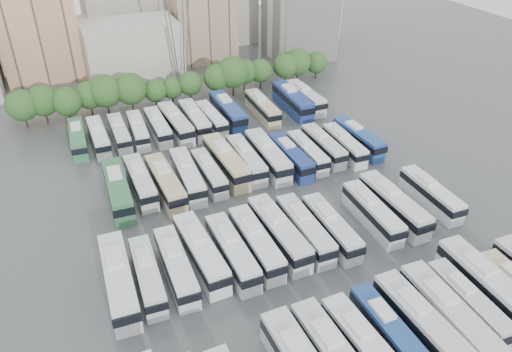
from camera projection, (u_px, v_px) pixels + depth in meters
name	position (u px, v px, depth m)	size (l,w,h in m)	color
ground	(272.00, 217.00, 67.37)	(220.00, 220.00, 0.00)	#424447
tree_line	(177.00, 82.00, 97.42)	(64.95, 7.77, 8.25)	black
city_buildings	(115.00, 28.00, 116.56)	(102.00, 35.00, 20.00)	#9E998E
apartment_tower	(300.00, 2.00, 116.93)	(14.00, 14.00, 26.00)	silver
bus_r0_s6	(366.00, 349.00, 46.91)	(3.17, 12.22, 3.80)	silver
bus_r0_s7	(388.00, 330.00, 49.00)	(2.48, 10.88, 3.41)	navy
bus_r0_s8	(422.00, 325.00, 49.17)	(3.01, 12.95, 4.05)	silver
bus_r0_s9	(448.00, 316.00, 50.09)	(3.34, 13.32, 4.15)	silver
bus_r0_s10	(468.00, 303.00, 51.99)	(2.84, 11.26, 3.51)	silver
bus_r0_s11	(488.00, 286.00, 53.51)	(3.35, 13.67, 4.26)	silver
bus_r1_s0	(119.00, 280.00, 54.44)	(3.43, 13.35, 4.15)	silver
bus_r1_s1	(148.00, 275.00, 55.45)	(2.96, 11.32, 3.52)	silver
bus_r1_s2	(176.00, 266.00, 56.59)	(2.84, 11.87, 3.71)	silver
bus_r1_s3	(201.00, 252.00, 58.40)	(3.30, 12.79, 3.98)	silver
bus_r1_s4	(232.00, 252.00, 58.59)	(2.74, 12.18, 3.82)	silver
bus_r1_s5	(256.00, 243.00, 59.97)	(2.71, 12.20, 3.82)	silver
bus_r1_s6	(279.00, 232.00, 61.46)	(3.15, 13.04, 4.07)	silver
bus_r1_s7	(305.00, 229.00, 62.23)	(2.83, 12.15, 3.80)	silver
bus_r1_s8	(331.00, 227.00, 62.64)	(2.78, 11.76, 3.67)	silver
bus_r1_s10	(372.00, 213.00, 65.27)	(3.05, 11.87, 3.69)	silver
bus_r1_s11	(394.00, 204.00, 66.52)	(2.88, 12.94, 4.05)	silver
bus_r1_s13	(431.00, 194.00, 69.06)	(2.83, 11.51, 3.59)	white
bus_r2_s1	(118.00, 190.00, 69.49)	(3.40, 13.16, 4.09)	#2E6C40
bus_r2_s2	(140.00, 181.00, 71.66)	(2.68, 11.87, 3.72)	silver
bus_r2_s3	(166.00, 183.00, 71.09)	(3.15, 12.75, 3.98)	tan
bus_r2_s4	(187.00, 176.00, 72.77)	(3.32, 12.57, 3.91)	silver
bus_r2_s5	(209.00, 173.00, 73.95)	(2.42, 10.98, 3.44)	silver
bus_r2_s6	(226.00, 161.00, 76.02)	(3.25, 13.40, 4.18)	#C5B887
bus_r2_s7	(246.00, 159.00, 76.91)	(2.93, 12.06, 3.76)	silver
bus_r2_s8	(268.00, 155.00, 77.60)	(3.27, 13.22, 4.12)	silver
bus_r2_s9	(290.00, 156.00, 77.78)	(2.62, 11.88, 3.73)	navy
bus_r2_s10	(307.00, 152.00, 79.15)	(2.66, 11.02, 3.44)	silver
bus_r2_s11	(323.00, 146.00, 80.88)	(2.69, 11.46, 3.58)	silver
bus_r2_s12	(344.00, 145.00, 81.16)	(2.90, 11.38, 3.54)	silver
bus_r2_s13	(358.00, 138.00, 82.98)	(3.10, 12.00, 3.74)	navy
bus_r3_s0	(78.00, 138.00, 83.00)	(3.05, 11.48, 3.57)	#307148
bus_r3_s1	(99.00, 137.00, 83.51)	(2.53, 11.39, 3.57)	silver
bus_r3_s2	(119.00, 133.00, 84.83)	(2.50, 11.02, 3.45)	silver
bus_r3_s3	(138.00, 130.00, 85.78)	(2.97, 11.10, 3.45)	silver
bus_r3_s4	(158.00, 126.00, 86.73)	(2.57, 11.45, 3.59)	silver
bus_r3_s5	(176.00, 123.00, 87.40)	(3.44, 12.86, 4.00)	silver
bus_r3_s6	(195.00, 119.00, 88.90)	(2.73, 12.27, 3.85)	silver
bus_r3_s7	(211.00, 118.00, 89.61)	(2.79, 11.11, 3.46)	silver
bus_r3_s8	(228.00, 111.00, 91.49)	(2.95, 13.15, 4.12)	navy
bus_r3_s10	(262.00, 108.00, 93.13)	(2.98, 12.14, 3.79)	beige
bus_r3_s12	(292.00, 101.00, 95.35)	(3.50, 13.63, 4.24)	navy
bus_r3_s13	(305.00, 97.00, 97.14)	(2.80, 12.43, 3.89)	silver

